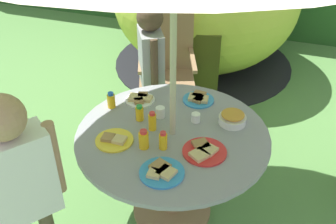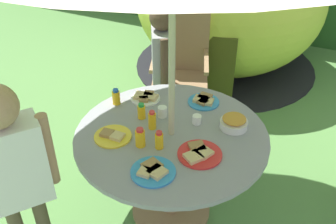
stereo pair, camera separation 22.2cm
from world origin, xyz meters
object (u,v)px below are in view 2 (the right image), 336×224
at_px(dome_tent, 230,0).
at_px(juice_bottle_back_edge, 152,120).
at_px(juice_bottle_far_left, 116,97).
at_px(juice_bottle_center_front, 140,138).
at_px(plate_near_left, 199,153).
at_px(juice_bottle_center_back, 141,111).
at_px(cup_far, 162,112).
at_px(plate_mid_right, 153,171).
at_px(plate_far_right, 113,136).
at_px(cup_near, 197,120).
at_px(plate_front_edge, 146,97).
at_px(snack_bowl, 234,122).
at_px(plate_near_right, 204,101).
at_px(juice_bottle_mid_left, 159,140).
at_px(wooden_chair, 181,63).
at_px(garden_table, 171,155).
at_px(child_in_white_shirt, 12,165).
at_px(child_in_grey_shirt, 163,57).

distance_m(dome_tent, juice_bottle_back_edge, 2.27).
bearing_deg(juice_bottle_far_left, juice_bottle_center_front, -41.92).
height_order(plate_near_left, juice_bottle_center_back, juice_bottle_center_back).
bearing_deg(cup_far, plate_mid_right, -69.59).
distance_m(plate_far_right, cup_near, 0.53).
bearing_deg(plate_front_edge, juice_bottle_center_front, -65.43).
bearing_deg(cup_near, snack_bowl, 14.41).
distance_m(plate_near_left, cup_far, 0.44).
xyz_separation_m(plate_far_right, plate_near_right, (0.35, 0.59, 0.00)).
xyz_separation_m(snack_bowl, juice_bottle_center_front, (-0.44, -0.40, 0.02)).
height_order(plate_far_right, juice_bottle_far_left, juice_bottle_far_left).
bearing_deg(juice_bottle_mid_left, juice_bottle_far_left, 147.78).
height_order(juice_bottle_center_back, cup_far, juice_bottle_center_back).
xyz_separation_m(plate_near_left, juice_bottle_back_edge, (-0.35, 0.12, 0.05)).
relative_size(wooden_chair, juice_bottle_far_left, 9.40).
bearing_deg(garden_table, dome_tent, 99.25).
height_order(juice_bottle_center_front, juice_bottle_center_back, juice_bottle_center_front).
xyz_separation_m(juice_bottle_far_left, juice_bottle_center_back, (0.23, -0.07, -0.00)).
bearing_deg(child_in_white_shirt, juice_bottle_back_edge, 7.25).
bearing_deg(juice_bottle_center_back, plate_near_right, 48.96).
bearing_deg(child_in_grey_shirt, garden_table, -0.00).
xyz_separation_m(snack_bowl, plate_near_right, (-0.27, 0.19, -0.03)).
xyz_separation_m(dome_tent, juice_bottle_center_back, (0.13, -2.19, -0.03)).
relative_size(plate_front_edge, juice_bottle_back_edge, 1.62).
bearing_deg(dome_tent, plate_far_right, -94.40).
bearing_deg(juice_bottle_back_edge, juice_bottle_center_front, -85.21).
xyz_separation_m(dome_tent, juice_bottle_far_left, (-0.11, -2.12, -0.03)).
height_order(snack_bowl, cup_far, snack_bowl).
bearing_deg(snack_bowl, plate_far_right, -147.04).
bearing_deg(garden_table, plate_front_edge, 139.49).
distance_m(plate_front_edge, plate_mid_right, 0.73).
xyz_separation_m(snack_bowl, cup_far, (-0.45, -0.08, -0.01)).
height_order(wooden_chair, cup_far, wooden_chair).
bearing_deg(cup_far, dome_tent, 96.44).
xyz_separation_m(dome_tent, plate_mid_right, (0.42, -2.61, -0.07)).
bearing_deg(plate_near_right, garden_table, -97.34).
height_order(juice_bottle_center_front, cup_near, juice_bottle_center_front).
height_order(snack_bowl, plate_mid_right, snack_bowl).
bearing_deg(plate_near_right, snack_bowl, -34.77).
xyz_separation_m(garden_table, juice_bottle_mid_left, (-0.01, -0.15, 0.22)).
height_order(garden_table, child_in_grey_shirt, child_in_grey_shirt).
relative_size(wooden_chair, juice_bottle_center_back, 9.87).
bearing_deg(juice_bottle_back_edge, child_in_white_shirt, -119.80).
distance_m(garden_table, child_in_grey_shirt, 0.92).
bearing_deg(plate_far_right, child_in_white_shirt, -114.38).
relative_size(juice_bottle_back_edge, cup_near, 2.16).
bearing_deg(wooden_chair, juice_bottle_center_back, -101.45).
distance_m(wooden_chair, juice_bottle_far_left, 0.94).
bearing_deg(plate_near_right, plate_front_edge, -160.83).
height_order(wooden_chair, plate_front_edge, wooden_chair).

